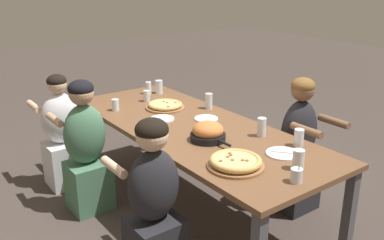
{
  "coord_description": "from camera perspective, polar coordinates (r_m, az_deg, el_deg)",
  "views": [
    {
      "loc": [
        2.67,
        -1.98,
        2.0
      ],
      "look_at": [
        0.0,
        0.0,
        0.82
      ],
      "focal_mm": 40.0,
      "sensor_mm": 36.0,
      "label": 1
    }
  ],
  "objects": [
    {
      "name": "diner_near_midleft",
      "position": [
        3.73,
        -13.94,
        -4.07
      ],
      "size": [
        0.51,
        0.4,
        1.16
      ],
      "rotation": [
        0.0,
        0.0,
        1.57
      ],
      "color": "#477556",
      "rests_on": "ground"
    },
    {
      "name": "cocktail_glass_blue",
      "position": [
        2.69,
        13.74,
        -7.28
      ],
      "size": [
        0.08,
        0.08,
        0.11
      ],
      "color": "silver",
      "rests_on": "dining_table"
    },
    {
      "name": "empty_plate_c",
      "position": [
        3.07,
        12.01,
        -4.39
      ],
      "size": [
        0.24,
        0.24,
        0.02
      ],
      "color": "white",
      "rests_on": "dining_table"
    },
    {
      "name": "pizza_board_main",
      "position": [
        3.99,
        -3.58,
        1.93
      ],
      "size": [
        0.36,
        0.36,
        0.05
      ],
      "color": "#996B42",
      "rests_on": "dining_table"
    },
    {
      "name": "ground_plane",
      "position": [
        3.88,
        0.0,
        -11.49
      ],
      "size": [
        18.0,
        18.0,
        0.0
      ],
      "primitive_type": "plane",
      "color": "#423833",
      "rests_on": "ground"
    },
    {
      "name": "skillet_bowl",
      "position": [
        3.23,
        2.15,
        -1.66
      ],
      "size": [
        0.39,
        0.27,
        0.15
      ],
      "color": "black",
      "rests_on": "dining_table"
    },
    {
      "name": "empty_plate_a",
      "position": [
        3.7,
        -4.01,
        0.16
      ],
      "size": [
        0.21,
        0.21,
        0.02
      ],
      "color": "white",
      "rests_on": "dining_table"
    },
    {
      "name": "drinking_glass_d",
      "position": [
        4.47,
        -5.84,
        4.28
      ],
      "size": [
        0.06,
        0.06,
        0.13
      ],
      "color": "silver",
      "rests_on": "dining_table"
    },
    {
      "name": "drinking_glass_g",
      "position": [
        4.22,
        -6.08,
        3.21
      ],
      "size": [
        0.06,
        0.06,
        0.11
      ],
      "color": "silver",
      "rests_on": "dining_table"
    },
    {
      "name": "diner_far_midright",
      "position": [
        3.75,
        13.9,
        -4.0
      ],
      "size": [
        0.51,
        0.4,
        1.18
      ],
      "rotation": [
        0.0,
        0.0,
        -1.57
      ],
      "color": "#232328",
      "rests_on": "ground"
    },
    {
      "name": "drinking_glass_c",
      "position": [
        3.98,
        -10.18,
        1.93
      ],
      "size": [
        0.07,
        0.07,
        0.11
      ],
      "color": "silver",
      "rests_on": "dining_table"
    },
    {
      "name": "drinking_glass_b",
      "position": [
        3.97,
        2.26,
        2.41
      ],
      "size": [
        0.07,
        0.07,
        0.14
      ],
      "color": "silver",
      "rests_on": "dining_table"
    },
    {
      "name": "diner_near_midright",
      "position": [
        2.86,
        -5.09,
        -11.38
      ],
      "size": [
        0.51,
        0.4,
        1.14
      ],
      "rotation": [
        0.0,
        0.0,
        1.57
      ],
      "color": "#232328",
      "rests_on": "ground"
    },
    {
      "name": "drinking_glass_a",
      "position": [
        3.35,
        9.25,
        -1.1
      ],
      "size": [
        0.07,
        0.07,
        0.15
      ],
      "color": "silver",
      "rests_on": "dining_table"
    },
    {
      "name": "drinking_glass_h",
      "position": [
        3.22,
        14.05,
        -2.45
      ],
      "size": [
        0.07,
        0.07,
        0.13
      ],
      "color": "silver",
      "rests_on": "dining_table"
    },
    {
      "name": "empty_plate_b",
      "position": [
        3.7,
        1.9,
        0.18
      ],
      "size": [
        0.21,
        0.21,
        0.02
      ],
      "color": "white",
      "rests_on": "dining_table"
    },
    {
      "name": "drinking_glass_f",
      "position": [
        2.85,
        13.99,
        -5.26
      ],
      "size": [
        0.08,
        0.08,
        0.13
      ],
      "color": "silver",
      "rests_on": "dining_table"
    },
    {
      "name": "dining_table",
      "position": [
        3.57,
        0.0,
        -1.76
      ],
      "size": [
        2.6,
        1.01,
        0.77
      ],
      "color": "brown",
      "rests_on": "ground"
    },
    {
      "name": "pizza_board_second",
      "position": [
        2.82,
        5.84,
        -5.62
      ],
      "size": [
        0.38,
        0.38,
        0.07
      ],
      "color": "#996B42",
      "rests_on": "dining_table"
    },
    {
      "name": "diner_near_left",
      "position": [
        4.24,
        -16.9,
        -2.13
      ],
      "size": [
        0.51,
        0.4,
        1.1
      ],
      "rotation": [
        0.0,
        0.0,
        1.57
      ],
      "color": "silver",
      "rests_on": "ground"
    },
    {
      "name": "drinking_glass_e",
      "position": [
        4.49,
        -4.43,
        4.36
      ],
      "size": [
        0.08,
        0.08,
        0.14
      ],
      "color": "silver",
      "rests_on": "dining_table"
    }
  ]
}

